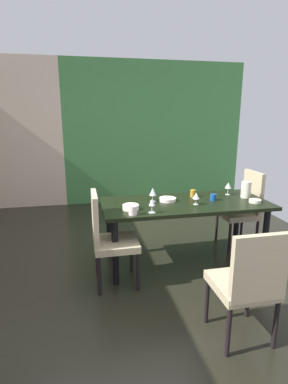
{
  "coord_description": "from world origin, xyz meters",
  "views": [
    {
      "loc": [
        -0.39,
        -2.88,
        1.71
      ],
      "look_at": [
        0.3,
        0.4,
        0.85
      ],
      "focal_mm": 28.0,
      "sensor_mm": 36.0,
      "label": 1
    }
  ],
  "objects_px": {
    "chair_head_near": "(248,281)",
    "chair_right_far": "(244,206)",
    "wine_glass_near_shelf": "(152,203)",
    "chair_left_near": "(108,235)",
    "wine_glass_front": "(153,192)",
    "pitcher_left": "(246,189)",
    "cup_south": "(213,197)",
    "serving_bowl_corner": "(167,199)",
    "wine_glass_near_window": "(228,186)",
    "cup_right": "(193,193)",
    "cup_west": "(133,210)",
    "wine_glass_rear": "(196,196)",
    "serving_bowl_north": "(255,201)",
    "dining_table": "(185,209)",
    "serving_bowl_east": "(131,207)"
  },
  "relations": [
    {
      "from": "wine_glass_near_window",
      "to": "serving_bowl_corner",
      "type": "xyz_separation_m",
      "value": [
        -0.82,
        -0.12,
        -0.1
      ]
    },
    {
      "from": "cup_right",
      "to": "wine_glass_front",
      "type": "bearing_deg",
      "value": -169.94
    },
    {
      "from": "chair_head_near",
      "to": "cup_south",
      "type": "distance_m",
      "value": 1.41
    },
    {
      "from": "chair_right_far",
      "to": "cup_right",
      "type": "distance_m",
      "value": 0.81
    },
    {
      "from": "cup_right",
      "to": "cup_west",
      "type": "distance_m",
      "value": 0.97
    },
    {
      "from": "dining_table",
      "to": "chair_head_near",
      "type": "xyz_separation_m",
      "value": [
        0.02,
        -1.35,
        -0.14
      ]
    },
    {
      "from": "wine_glass_near_shelf",
      "to": "chair_right_far",
      "type": "bearing_deg",
      "value": 23.46
    },
    {
      "from": "cup_west",
      "to": "serving_bowl_east",
      "type": "bearing_deg",
      "value": 87.32
    },
    {
      "from": "chair_right_far",
      "to": "serving_bowl_east",
      "type": "distance_m",
      "value": 1.67
    },
    {
      "from": "wine_glass_near_shelf",
      "to": "cup_west",
      "type": "distance_m",
      "value": 0.21
    },
    {
      "from": "dining_table",
      "to": "chair_right_far",
      "type": "height_order",
      "value": "chair_right_far"
    },
    {
      "from": "chair_left_near",
      "to": "serving_bowl_north",
      "type": "height_order",
      "value": "chair_left_near"
    },
    {
      "from": "serving_bowl_east",
      "to": "cup_south",
      "type": "relative_size",
      "value": 2.32
    },
    {
      "from": "chair_head_near",
      "to": "serving_bowl_corner",
      "type": "bearing_deg",
      "value": 98.32
    },
    {
      "from": "wine_glass_rear",
      "to": "serving_bowl_east",
      "type": "height_order",
      "value": "wine_glass_rear"
    },
    {
      "from": "wine_glass_near_shelf",
      "to": "serving_bowl_north",
      "type": "xyz_separation_m",
      "value": [
        1.23,
        0.12,
        -0.09
      ]
    },
    {
      "from": "wine_glass_front",
      "to": "pitcher_left",
      "type": "bearing_deg",
      "value": -3.0
    },
    {
      "from": "dining_table",
      "to": "wine_glass_front",
      "type": "distance_m",
      "value": 0.42
    },
    {
      "from": "chair_left_near",
      "to": "serving_bowl_corner",
      "type": "bearing_deg",
      "value": 117.08
    },
    {
      "from": "dining_table",
      "to": "chair_right_far",
      "type": "distance_m",
      "value": 0.98
    },
    {
      "from": "chair_left_near",
      "to": "serving_bowl_north",
      "type": "distance_m",
      "value": 1.71
    },
    {
      "from": "chair_left_near",
      "to": "wine_glass_rear",
      "type": "relative_size",
      "value": 7.28
    },
    {
      "from": "chair_head_near",
      "to": "wine_glass_rear",
      "type": "relative_size",
      "value": 6.95
    },
    {
      "from": "wine_glass_rear",
      "to": "serving_bowl_north",
      "type": "relative_size",
      "value": 0.99
    },
    {
      "from": "serving_bowl_north",
      "to": "wine_glass_near_window",
      "type": "bearing_deg",
      "value": 110.2
    },
    {
      "from": "wine_glass_front",
      "to": "cup_south",
      "type": "bearing_deg",
      "value": -7.7
    },
    {
      "from": "chair_head_near",
      "to": "cup_south",
      "type": "bearing_deg",
      "value": 76.53
    },
    {
      "from": "chair_right_far",
      "to": "cup_west",
      "type": "distance_m",
      "value": 1.73
    },
    {
      "from": "dining_table",
      "to": "chair_left_near",
      "type": "height_order",
      "value": "chair_left_near"
    },
    {
      "from": "wine_glass_rear",
      "to": "serving_bowl_east",
      "type": "relative_size",
      "value": 0.78
    },
    {
      "from": "serving_bowl_corner",
      "to": "cup_right",
      "type": "distance_m",
      "value": 0.37
    },
    {
      "from": "wine_glass_near_window",
      "to": "cup_west",
      "type": "bearing_deg",
      "value": -157.86
    },
    {
      "from": "chair_right_far",
      "to": "serving_bowl_corner",
      "type": "xyz_separation_m",
      "value": [
        -1.12,
        -0.23,
        0.22
      ]
    },
    {
      "from": "chair_head_near",
      "to": "chair_right_far",
      "type": "distance_m",
      "value": 1.89
    },
    {
      "from": "serving_bowl_east",
      "to": "pitcher_left",
      "type": "relative_size",
      "value": 0.87
    },
    {
      "from": "serving_bowl_east",
      "to": "cup_south",
      "type": "xyz_separation_m",
      "value": [
        1.0,
        0.15,
        0.01
      ]
    },
    {
      "from": "dining_table",
      "to": "cup_right",
      "type": "xyz_separation_m",
      "value": [
        0.16,
        0.18,
        0.13
      ]
    },
    {
      "from": "serving_bowl_corner",
      "to": "cup_west",
      "type": "height_order",
      "value": "cup_west"
    },
    {
      "from": "wine_glass_front",
      "to": "chair_right_far",
      "type": "bearing_deg",
      "value": 9.23
    },
    {
      "from": "serving_bowl_east",
      "to": "cup_right",
      "type": "bearing_deg",
      "value": 22.26
    },
    {
      "from": "wine_glass_near_window",
      "to": "chair_head_near",
      "type": "bearing_deg",
      "value": -111.48
    },
    {
      "from": "serving_bowl_corner",
      "to": "cup_south",
      "type": "bearing_deg",
      "value": -8.53
    },
    {
      "from": "chair_right_far",
      "to": "cup_right",
      "type": "height_order",
      "value": "chair_right_far"
    },
    {
      "from": "dining_table",
      "to": "serving_bowl_north",
      "type": "relative_size",
      "value": 13.96
    },
    {
      "from": "wine_glass_near_window",
      "to": "cup_right",
      "type": "xyz_separation_m",
      "value": [
        -0.47,
        -0.01,
        -0.07
      ]
    },
    {
      "from": "serving_bowl_corner",
      "to": "cup_south",
      "type": "xyz_separation_m",
      "value": [
        0.53,
        -0.08,
        0.02
      ]
    },
    {
      "from": "wine_glass_rear",
      "to": "serving_bowl_east",
      "type": "bearing_deg",
      "value": -177.79
    },
    {
      "from": "wine_glass_near_shelf",
      "to": "chair_left_near",
      "type": "bearing_deg",
      "value": 179.38
    },
    {
      "from": "wine_glass_rear",
      "to": "chair_head_near",
      "type": "bearing_deg",
      "value": -92.85
    },
    {
      "from": "serving_bowl_corner",
      "to": "cup_right",
      "type": "xyz_separation_m",
      "value": [
        0.35,
        0.11,
        0.03
      ]
    }
  ]
}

